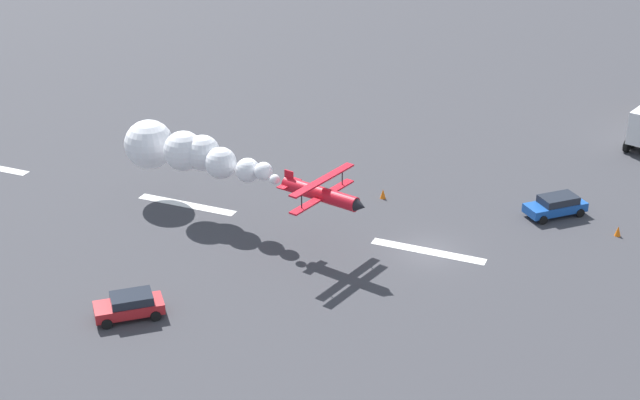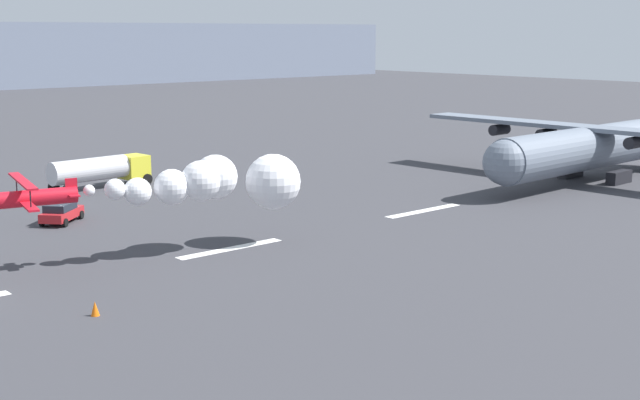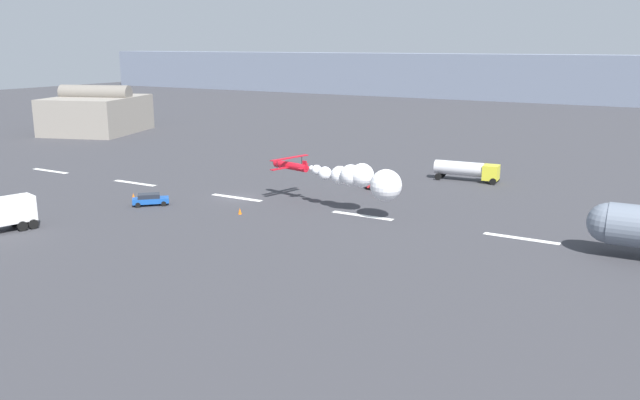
% 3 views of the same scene
% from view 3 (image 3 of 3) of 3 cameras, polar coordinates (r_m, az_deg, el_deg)
% --- Properties ---
extents(ground_plane, '(440.00, 440.00, 0.00)m').
position_cam_3_polar(ground_plane, '(89.24, -7.22, 0.20)').
color(ground_plane, '#38383D').
rests_on(ground_plane, ground).
extents(runway_stripe_1, '(8.00, 0.90, 0.01)m').
position_cam_3_polar(runway_stripe_1, '(115.74, -22.28, 2.34)').
color(runway_stripe_1, white).
rests_on(runway_stripe_1, ground).
extents(runway_stripe_2, '(8.00, 0.90, 0.01)m').
position_cam_3_polar(runway_stripe_2, '(101.60, -15.73, 1.42)').
color(runway_stripe_2, white).
rests_on(runway_stripe_2, ground).
extents(runway_stripe_3, '(8.00, 0.90, 0.01)m').
position_cam_3_polar(runway_stripe_3, '(89.24, -7.22, 0.21)').
color(runway_stripe_3, white).
rests_on(runway_stripe_3, ground).
extents(runway_stripe_4, '(8.00, 0.90, 0.01)m').
position_cam_3_polar(runway_stripe_4, '(79.48, 3.68, -1.36)').
color(runway_stripe_4, white).
rests_on(runway_stripe_4, ground).
extents(runway_stripe_5, '(8.00, 0.90, 0.01)m').
position_cam_3_polar(runway_stripe_5, '(73.36, 17.00, -3.19)').
color(runway_stripe_5, white).
rests_on(runway_stripe_5, ground).
extents(mountain_ridge_distant, '(396.00, 16.00, 16.41)m').
position_cam_3_polar(mountain_ridge_distant, '(249.72, 18.19, 9.99)').
color(mountain_ridge_distant, slate).
rests_on(mountain_ridge_distant, ground).
extents(stunt_biplane_red, '(20.87, 8.77, 3.89)m').
position_cam_3_polar(stunt_biplane_red, '(79.04, 3.53, 1.87)').
color(stunt_biplane_red, red).
extents(fuel_tanker_truck, '(9.70, 3.40, 2.90)m').
position_cam_3_polar(fuel_tanker_truck, '(101.40, 12.63, 2.58)').
color(fuel_tanker_truck, yellow).
rests_on(fuel_tanker_truck, ground).
extents(followme_car_yellow, '(4.50, 4.45, 1.52)m').
position_cam_3_polar(followme_car_yellow, '(86.94, -14.48, 0.08)').
color(followme_car_yellow, '#194CA5').
rests_on(followme_car_yellow, ground).
extents(airport_staff_sedan, '(4.28, 4.03, 1.52)m').
position_cam_3_polar(airport_staff_sedan, '(94.41, 5.14, 1.49)').
color(airport_staff_sedan, '#B21E23').
rests_on(airport_staff_sedan, ground).
extents(hangar_building, '(23.85, 26.49, 10.93)m').
position_cam_3_polar(hangar_building, '(161.93, -18.75, 7.11)').
color(hangar_building, gray).
rests_on(hangar_building, ground).
extents(traffic_cone_near, '(0.44, 0.44, 0.75)m').
position_cam_3_polar(traffic_cone_near, '(91.37, -15.84, 0.34)').
color(traffic_cone_near, orange).
rests_on(traffic_cone_near, ground).
extents(traffic_cone_far, '(0.44, 0.44, 0.75)m').
position_cam_3_polar(traffic_cone_far, '(80.52, -6.95, -0.96)').
color(traffic_cone_far, orange).
rests_on(traffic_cone_far, ground).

